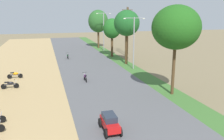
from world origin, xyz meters
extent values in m
cylinder|color=black|center=(-9.41, 8.22, 0.34)|extent=(0.56, 0.06, 0.56)
cylinder|color=black|center=(-9.54, 9.70, 0.34)|extent=(0.56, 0.06, 0.56)
cylinder|color=#A5A8AD|center=(-9.60, 9.70, 0.61)|extent=(0.26, 0.05, 0.68)
cylinder|color=black|center=(-9.41, 18.13, 0.34)|extent=(0.56, 0.06, 0.56)
cylinder|color=black|center=(-10.65, 18.13, 0.34)|extent=(0.56, 0.06, 0.56)
cube|color=#333338|center=(-10.03, 18.13, 0.52)|extent=(1.12, 0.12, 0.12)
ellipsoid|color=black|center=(-9.95, 18.13, 0.66)|extent=(0.64, 0.28, 0.32)
cube|color=black|center=(-10.31, 18.13, 0.78)|extent=(0.44, 0.20, 0.10)
cylinder|color=#A5A8AD|center=(-9.47, 18.13, 0.61)|extent=(0.26, 0.05, 0.68)
cylinder|color=black|center=(-9.53, 18.13, 0.98)|extent=(0.04, 0.54, 0.04)
cylinder|color=black|center=(-9.35, 22.31, 0.34)|extent=(0.56, 0.06, 0.56)
cylinder|color=black|center=(-10.59, 22.31, 0.34)|extent=(0.56, 0.06, 0.56)
cube|color=#333338|center=(-9.97, 22.31, 0.52)|extent=(1.12, 0.12, 0.12)
ellipsoid|color=orange|center=(-9.89, 22.31, 0.66)|extent=(0.64, 0.28, 0.32)
cube|color=black|center=(-10.25, 22.31, 0.78)|extent=(0.44, 0.20, 0.10)
cylinder|color=#A5A8AD|center=(-9.41, 22.31, 0.61)|extent=(0.26, 0.05, 0.68)
cylinder|color=black|center=(-9.47, 22.31, 0.98)|extent=(0.04, 0.54, 0.04)
cylinder|color=#4C351E|center=(5.60, 11.96, 2.74)|extent=(0.30, 0.30, 5.36)
ellipsoid|color=#1E5717|center=(5.60, 11.96, 6.56)|extent=(4.53, 4.53, 4.13)
cylinder|color=#4C351E|center=(5.93, 26.66, 2.67)|extent=(0.44, 0.44, 5.23)
ellipsoid|color=#1B5521|center=(5.93, 26.66, 6.37)|extent=(3.89, 3.89, 3.92)
cylinder|color=#4C351E|center=(5.54, 33.45, 2.12)|extent=(0.40, 0.40, 4.12)
ellipsoid|color=#1E5D1E|center=(5.54, 33.45, 5.16)|extent=(3.17, 3.17, 3.57)
cylinder|color=#4C351E|center=(5.60, 45.04, 2.38)|extent=(0.41, 0.41, 4.64)
ellipsoid|color=#275B25|center=(5.60, 45.04, 6.07)|extent=(4.44, 4.44, 4.99)
cylinder|color=gray|center=(5.80, 23.20, 3.69)|extent=(0.16, 0.16, 7.27)
cylinder|color=gray|center=(5.10, 23.20, 7.18)|extent=(1.40, 0.08, 0.08)
ellipsoid|color=silver|center=(4.40, 23.20, 7.11)|extent=(0.36, 0.20, 0.14)
cylinder|color=gray|center=(6.50, 23.20, 7.18)|extent=(1.40, 0.08, 0.08)
ellipsoid|color=silver|center=(7.20, 23.20, 7.11)|extent=(0.36, 0.20, 0.14)
cylinder|color=gray|center=(5.80, 40.74, 4.01)|extent=(0.16, 0.16, 7.90)
cylinder|color=gray|center=(5.10, 40.74, 7.81)|extent=(1.40, 0.08, 0.08)
ellipsoid|color=silver|center=(4.40, 40.74, 7.74)|extent=(0.36, 0.20, 0.14)
cylinder|color=gray|center=(6.50, 40.74, 7.81)|extent=(1.40, 0.08, 0.08)
ellipsoid|color=silver|center=(7.20, 40.74, 7.74)|extent=(0.36, 0.20, 0.14)
cylinder|color=brown|center=(8.28, 33.25, 4.45)|extent=(0.20, 0.20, 8.90)
cube|color=#473323|center=(8.28, 33.25, 8.40)|extent=(1.80, 0.10, 0.10)
cylinder|color=brown|center=(9.09, 34.92, 4.45)|extent=(0.20, 0.20, 8.91)
cube|color=#473323|center=(9.09, 34.92, 8.41)|extent=(1.80, 0.10, 0.10)
cube|color=red|center=(-2.34, 6.27, 0.65)|extent=(0.88, 2.25, 0.44)
cube|color=#232B38|center=(-2.34, 6.37, 1.07)|extent=(0.81, 1.30, 0.40)
cylinder|color=black|center=(-2.83, 7.08, 0.40)|extent=(0.11, 0.64, 0.64)
cylinder|color=black|center=(-1.84, 7.08, 0.40)|extent=(0.11, 0.64, 0.64)
cylinder|color=black|center=(-2.83, 5.46, 0.40)|extent=(0.11, 0.64, 0.64)
cylinder|color=black|center=(-1.84, 5.46, 0.40)|extent=(0.11, 0.64, 0.64)
cylinder|color=black|center=(-1.89, 19.37, 0.36)|extent=(0.06, 0.56, 0.56)
cylinder|color=black|center=(-1.89, 18.13, 0.36)|extent=(0.06, 0.56, 0.56)
cube|color=#333338|center=(-1.89, 18.75, 0.54)|extent=(0.12, 1.12, 0.12)
ellipsoid|color=#8C1E8C|center=(-1.89, 18.83, 0.68)|extent=(0.28, 0.64, 0.32)
cube|color=black|center=(-1.89, 18.47, 0.80)|extent=(0.20, 0.44, 0.10)
cylinder|color=#A5A8AD|center=(-1.89, 19.31, 0.63)|extent=(0.05, 0.26, 0.68)
cylinder|color=black|center=(-1.89, 19.25, 1.00)|extent=(0.54, 0.04, 0.04)
cylinder|color=black|center=(-2.51, 34.07, 0.36)|extent=(0.06, 0.56, 0.56)
cylinder|color=black|center=(-2.51, 32.83, 0.36)|extent=(0.06, 0.56, 0.56)
cube|color=#333338|center=(-2.51, 33.45, 0.54)|extent=(0.12, 1.12, 0.12)
ellipsoid|color=#14722D|center=(-2.51, 33.53, 0.68)|extent=(0.28, 0.64, 0.32)
cube|color=black|center=(-2.51, 33.17, 0.80)|extent=(0.20, 0.44, 0.10)
cylinder|color=#A5A8AD|center=(-2.51, 34.01, 0.63)|extent=(0.05, 0.26, 0.68)
cylinder|color=black|center=(-2.51, 33.95, 1.00)|extent=(0.54, 0.04, 0.04)
camera|label=1|loc=(-6.16, -7.71, 7.86)|focal=37.84mm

